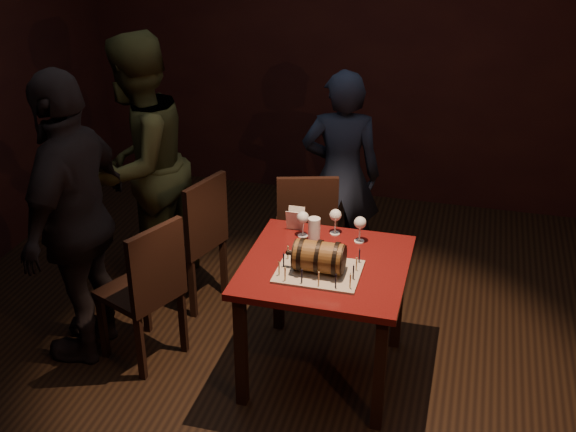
{
  "coord_description": "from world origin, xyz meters",
  "views": [
    {
      "loc": [
        0.9,
        -3.47,
        2.76
      ],
      "look_at": [
        -0.05,
        0.05,
        0.95
      ],
      "focal_mm": 45.0,
      "sensor_mm": 36.0,
      "label": 1
    }
  ],
  "objects": [
    {
      "name": "wine_glass_mid",
      "position": [
        0.18,
        0.28,
        0.87
      ],
      "size": [
        0.07,
        0.07,
        0.16
      ],
      "color": "silver",
      "rests_on": "pub_table"
    },
    {
      "name": "pint_of_ale",
      "position": [
        0.08,
        0.16,
        0.82
      ],
      "size": [
        0.07,
        0.07,
        0.15
      ],
      "color": "silver",
      "rests_on": "pub_table"
    },
    {
      "name": "menu_card",
      "position": [
        -0.07,
        0.28,
        0.81
      ],
      "size": [
        0.1,
        0.05,
        0.13
      ],
      "primitive_type": null,
      "color": "white",
      "rests_on": "pub_table"
    },
    {
      "name": "chair_back",
      "position": [
        -0.11,
        0.75,
        0.52
      ],
      "size": [
        0.5,
        0.5,
        0.93
      ],
      "color": "black",
      "rests_on": "ground"
    },
    {
      "name": "person_left_rear",
      "position": [
        -1.25,
        0.63,
        0.9
      ],
      "size": [
        0.85,
        1.0,
        1.8
      ],
      "primitive_type": "imported",
      "rotation": [
        0.0,
        0.0,
        -1.78
      ],
      "color": "#404221",
      "rests_on": "ground"
    },
    {
      "name": "room_shell",
      "position": [
        0.0,
        0.0,
        1.4
      ],
      "size": [
        5.04,
        5.04,
        2.8
      ],
      "color": "black",
      "rests_on": "ground"
    },
    {
      "name": "cake_board",
      "position": [
        0.18,
        -0.18,
        0.76
      ],
      "size": [
        0.45,
        0.35,
        0.01
      ],
      "primitive_type": "cube",
      "color": "#A19382",
      "rests_on": "pub_table"
    },
    {
      "name": "person_left_front",
      "position": [
        -1.25,
        -0.2,
        0.89
      ],
      "size": [
        0.46,
        1.06,
        1.79
      ],
      "primitive_type": "imported",
      "rotation": [
        0.0,
        0.0,
        -1.54
      ],
      "color": "black",
      "rests_on": "ground"
    },
    {
      "name": "person_back",
      "position": [
        0.04,
        1.13,
        0.76
      ],
      "size": [
        0.61,
        0.46,
        1.52
      ],
      "primitive_type": "imported",
      "rotation": [
        0.0,
        0.0,
        3.32
      ],
      "color": "black",
      "rests_on": "ground"
    },
    {
      "name": "pub_table",
      "position": [
        0.2,
        -0.08,
        0.64
      ],
      "size": [
        0.9,
        0.9,
        0.75
      ],
      "color": "#440B0C",
      "rests_on": "ground"
    },
    {
      "name": "wine_glass_left",
      "position": [
        -0.0,
        0.2,
        0.87
      ],
      "size": [
        0.07,
        0.07,
        0.16
      ],
      "color": "silver",
      "rests_on": "pub_table"
    },
    {
      "name": "chair_left_rear",
      "position": [
        -0.8,
        0.46,
        0.52
      ],
      "size": [
        0.5,
        0.5,
        0.93
      ],
      "color": "black",
      "rests_on": "ground"
    },
    {
      "name": "barrel_cake",
      "position": [
        0.18,
        -0.18,
        0.85
      ],
      "size": [
        0.32,
        0.19,
        0.19
      ],
      "color": "brown",
      "rests_on": "cake_board"
    },
    {
      "name": "chair_left_front",
      "position": [
        -0.83,
        -0.22,
        0.52
      ],
      "size": [
        0.53,
        0.53,
        0.93
      ],
      "color": "black",
      "rests_on": "ground"
    },
    {
      "name": "wine_glass_right",
      "position": [
        0.33,
        0.22,
        0.87
      ],
      "size": [
        0.07,
        0.07,
        0.16
      ],
      "color": "silver",
      "rests_on": "pub_table"
    },
    {
      "name": "birthday_candles",
      "position": [
        0.18,
        -0.18,
        0.8
      ],
      "size": [
        0.4,
        0.3,
        0.09
      ],
      "color": "#DDC584",
      "rests_on": "cake_board"
    }
  ]
}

